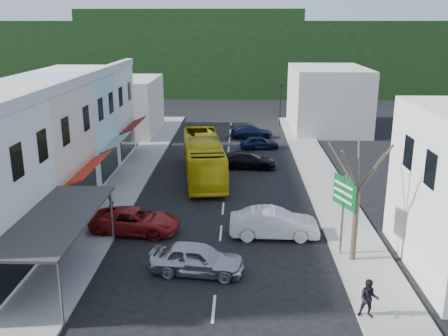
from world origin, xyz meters
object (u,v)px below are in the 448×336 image
bus (203,158)px  car_silver (197,260)px  car_white (274,226)px  direction_sign (343,217)px  pedestrian_right (369,298)px  street_tree (358,191)px  car_red (135,221)px  pedestrian_left (111,204)px  traffic_signal (280,104)px

bus → car_silver: 15.85m
car_white → direction_sign: (3.35, -2.29, 1.51)m
direction_sign → bus: bearing=99.6°
car_silver → pedestrian_right: bearing=-109.4°
street_tree → direction_sign: bearing=127.2°
car_red → direction_sign: 11.81m
bus → car_white: (4.83, -11.39, -0.85)m
pedestrian_left → traffic_signal: 32.15m
bus → car_white: bus is taller
car_white → pedestrian_left: (-9.95, 2.43, 0.30)m
traffic_signal → bus: bearing=50.9°
car_white → pedestrian_right: 8.85m
car_silver → pedestrian_right: size_ratio=2.59×
pedestrian_left → street_tree: size_ratio=0.22×
car_white → traffic_signal: 32.09m
bus → pedestrian_right: bus is taller
car_red → pedestrian_right: pedestrian_right is taller
pedestrian_right → street_tree: 5.98m
bus → direction_sign: direction_sign is taller
car_white → car_red: size_ratio=0.96×
car_white → car_red: (-8.05, 0.41, 0.00)m
pedestrian_left → direction_sign: (13.30, -4.72, 1.21)m
car_white → direction_sign: direction_sign is taller
car_white → pedestrian_right: size_ratio=2.59×
car_red → street_tree: size_ratio=0.60×
car_silver → pedestrian_left: pedestrian_left is taller
car_white → street_tree: (3.85, -2.95, 3.12)m
car_white → car_silver: bearing=138.2°
direction_sign → car_red: bearing=145.3°
pedestrian_left → direction_sign: direction_sign is taller
pedestrian_right → car_silver: bearing=164.9°
pedestrian_right → traffic_signal: traffic_signal is taller
car_white → street_tree: bearing=-127.0°
direction_sign → street_tree: 1.81m
pedestrian_left → pedestrian_right: 17.00m
bus → pedestrian_right: (8.17, -19.58, -0.55)m
car_red → traffic_signal: (10.80, 31.51, 1.86)m
car_silver → car_white: size_ratio=1.00×
bus → traffic_signal: bearing=61.9°
car_silver → street_tree: 8.59m
bus → pedestrian_left: bus is taller
bus → car_white: size_ratio=2.64×
car_red → pedestrian_left: (-1.90, 2.01, 0.30)m
car_red → pedestrian_right: size_ratio=2.71×
pedestrian_left → traffic_signal: (12.70, 29.49, 1.56)m
bus → street_tree: size_ratio=1.52×
bus → traffic_signal: size_ratio=2.27×
car_silver → pedestrian_left: size_ratio=2.59×
pedestrian_left → car_silver: bearing=-150.0°
bus → street_tree: 16.91m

